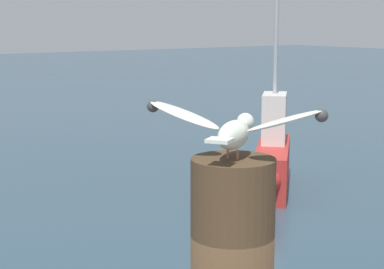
{
  "coord_description": "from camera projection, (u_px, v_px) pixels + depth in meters",
  "views": [
    {
      "loc": [
        -1.64,
        -2.21,
        3.26
      ],
      "look_at": [
        -0.22,
        -0.23,
        2.83
      ],
      "focal_mm": 60.89,
      "sensor_mm": 36.0,
      "label": 1
    }
  ],
  "objects": [
    {
      "name": "seagull",
      "position": [
        234.0,
        127.0,
        2.27
      ],
      "size": [
        0.44,
        0.6,
        0.2
      ],
      "color": "tan",
      "rests_on": "mooring_post"
    },
    {
      "name": "boat_red",
      "position": [
        273.0,
        157.0,
        12.58
      ],
      "size": [
        2.62,
        2.62,
        4.95
      ],
      "color": "#B72D28",
      "rests_on": "ground_plane"
    }
  ]
}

